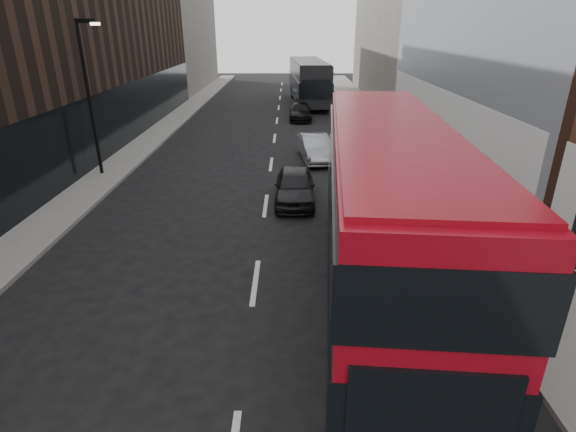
{
  "coord_description": "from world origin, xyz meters",
  "views": [
    {
      "loc": [
        0.99,
        -3.23,
        6.86
      ],
      "look_at": [
        0.95,
        7.03,
        2.5
      ],
      "focal_mm": 28.0,
      "sensor_mm": 36.0,
      "label": 1
    }
  ],
  "objects_px": {
    "street_lamp": "(90,89)",
    "red_bus": "(385,209)",
    "grey_bus": "(309,81)",
    "car_a": "(295,186)",
    "car_c": "(300,112)",
    "car_b": "(315,148)"
  },
  "relations": [
    {
      "from": "street_lamp",
      "to": "red_bus",
      "type": "bearing_deg",
      "value": -43.09
    },
    {
      "from": "grey_bus",
      "to": "car_b",
      "type": "xyz_separation_m",
      "value": [
        -0.38,
        -19.46,
        -1.41
      ]
    },
    {
      "from": "grey_bus",
      "to": "car_c",
      "type": "relative_size",
      "value": 2.9
    },
    {
      "from": "car_c",
      "to": "car_b",
      "type": "bearing_deg",
      "value": -86.67
    },
    {
      "from": "grey_bus",
      "to": "car_b",
      "type": "distance_m",
      "value": 19.52
    },
    {
      "from": "grey_bus",
      "to": "car_c",
      "type": "xyz_separation_m",
      "value": [
        -0.93,
        -7.85,
        -1.49
      ]
    },
    {
      "from": "street_lamp",
      "to": "car_a",
      "type": "relative_size",
      "value": 1.72
    },
    {
      "from": "street_lamp",
      "to": "car_a",
      "type": "xyz_separation_m",
      "value": [
        9.43,
        -3.48,
        -3.49
      ]
    },
    {
      "from": "grey_bus",
      "to": "red_bus",
      "type": "bearing_deg",
      "value": -92.65
    },
    {
      "from": "grey_bus",
      "to": "car_c",
      "type": "height_order",
      "value": "grey_bus"
    },
    {
      "from": "car_a",
      "to": "car_c",
      "type": "distance_m",
      "value": 17.97
    },
    {
      "from": "car_a",
      "to": "car_c",
      "type": "relative_size",
      "value": 0.96
    },
    {
      "from": "car_a",
      "to": "car_b",
      "type": "height_order",
      "value": "car_a"
    },
    {
      "from": "red_bus",
      "to": "car_a",
      "type": "bearing_deg",
      "value": 111.07
    },
    {
      "from": "grey_bus",
      "to": "car_a",
      "type": "xyz_separation_m",
      "value": [
        -1.56,
        -25.81,
        -1.41
      ]
    },
    {
      "from": "grey_bus",
      "to": "car_a",
      "type": "bearing_deg",
      "value": -97.15
    },
    {
      "from": "street_lamp",
      "to": "car_c",
      "type": "height_order",
      "value": "street_lamp"
    },
    {
      "from": "street_lamp",
      "to": "red_bus",
      "type": "xyz_separation_m",
      "value": [
        11.59,
        -10.84,
        -1.53
      ]
    },
    {
      "from": "car_a",
      "to": "car_c",
      "type": "height_order",
      "value": "car_a"
    },
    {
      "from": "car_b",
      "to": "street_lamp",
      "type": "bearing_deg",
      "value": -171.97
    },
    {
      "from": "grey_bus",
      "to": "car_c",
      "type": "bearing_deg",
      "value": -100.43
    },
    {
      "from": "grey_bus",
      "to": "car_a",
      "type": "distance_m",
      "value": 25.89
    }
  ]
}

